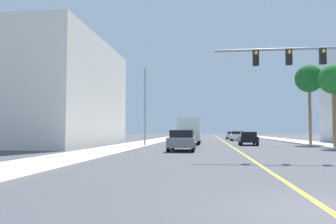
% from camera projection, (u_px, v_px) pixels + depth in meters
% --- Properties ---
extents(ground, '(192.00, 192.00, 0.00)m').
position_uv_depth(ground, '(223.00, 141.00, 47.73)').
color(ground, '#47474C').
extents(sidewalk_left, '(3.52, 168.00, 0.15)m').
position_uv_depth(sidewalk_left, '(159.00, 140.00, 48.86)').
color(sidewalk_left, beige).
rests_on(sidewalk_left, ground).
extents(sidewalk_right, '(3.52, 168.00, 0.15)m').
position_uv_depth(sidewalk_right, '(291.00, 141.00, 46.61)').
color(sidewalk_right, beige).
rests_on(sidewalk_right, ground).
extents(lane_marking_center, '(0.16, 144.00, 0.01)m').
position_uv_depth(lane_marking_center, '(223.00, 141.00, 47.73)').
color(lane_marking_center, yellow).
rests_on(lane_marking_center, ground).
extents(building_left_near, '(10.94, 18.09, 10.75)m').
position_uv_depth(building_left_near, '(53.00, 94.00, 34.39)').
color(building_left_near, silver).
rests_on(building_left_near, ground).
extents(street_lamp, '(0.56, 0.28, 7.49)m').
position_uv_depth(street_lamp, '(145.00, 101.00, 31.66)').
color(street_lamp, gray).
rests_on(street_lamp, sidewalk_left).
extents(palm_mid, '(2.59, 2.59, 7.17)m').
position_uv_depth(palm_mid, '(334.00, 81.00, 28.81)').
color(palm_mid, brown).
rests_on(palm_mid, sidewalk_right).
extents(palm_far, '(2.97, 2.97, 8.47)m').
position_uv_depth(palm_far, '(309.00, 79.00, 35.51)').
color(palm_far, brown).
rests_on(palm_far, sidewalk_right).
extents(car_black, '(1.90, 4.26, 1.39)m').
position_uv_depth(car_black, '(248.00, 138.00, 34.39)').
color(car_black, black).
rests_on(car_black, ground).
extents(car_gray, '(2.02, 4.59, 1.56)m').
position_uv_depth(car_gray, '(182.00, 140.00, 24.85)').
color(car_gray, slate).
rests_on(car_gray, ground).
extents(car_green, '(2.01, 4.24, 1.42)m').
position_uv_depth(car_green, '(184.00, 139.00, 31.26)').
color(car_green, '#196638').
rests_on(car_green, ground).
extents(car_white, '(1.98, 4.35, 1.41)m').
position_uv_depth(car_white, '(237.00, 136.00, 49.59)').
color(car_white, white).
rests_on(car_white, ground).
extents(car_silver, '(1.93, 4.32, 1.34)m').
position_uv_depth(car_silver, '(232.00, 135.00, 58.93)').
color(car_silver, '#BCBCC1').
rests_on(car_silver, ground).
extents(delivery_truck, '(2.48, 8.46, 2.87)m').
position_uv_depth(delivery_truck, '(190.00, 130.00, 37.97)').
color(delivery_truck, silver).
rests_on(delivery_truck, ground).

